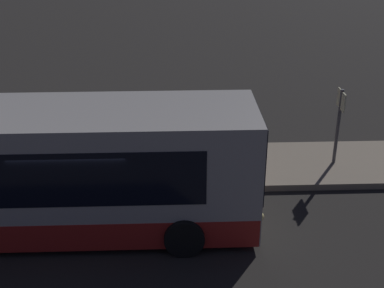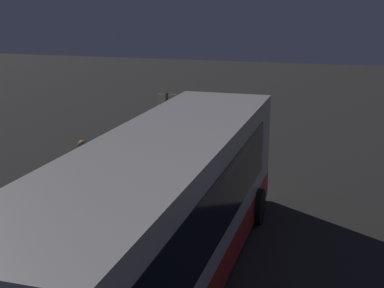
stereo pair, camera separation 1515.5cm
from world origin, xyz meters
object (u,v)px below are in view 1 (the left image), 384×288
Objects in this scene: bus_lead at (24,173)px; passenger_with_bags at (97,142)px; passenger_waiting at (161,127)px; passenger_boarding at (215,135)px; sign_post at (339,117)px; suitcase at (148,154)px.

passenger_with_bags is (1.40, 2.45, -0.35)m from bus_lead.
bus_lead is at bearing -136.51° from passenger_waiting.
passenger_boarding is 3.40m from passenger_with_bags.
passenger_with_bags is 7.00m from sign_post.
passenger_with_bags reaches higher than passenger_boarding.
passenger_waiting is at bearing -53.76° from passenger_boarding.
passenger_with_bags is at bearing -156.62° from suitcase.
passenger_boarding is at bearing 31.47° from bus_lead.
passenger_boarding is 1.67m from passenger_waiting.
bus_lead is 5.61m from passenger_boarding.
sign_post is at bearing -126.96° from passenger_with_bags.
bus_lead is 13.23× the size of suitcase.
suitcase is (-0.40, -0.40, -0.69)m from passenger_waiting.
bus_lead is 4.71m from passenger_waiting.
passenger_with_bags reaches higher than suitcase.
bus_lead is 4.78× the size of sign_post.
suitcase is at bearing -106.85° from passenger_with_bags.
sign_post is at bearing 18.77° from bus_lead.
bus_lead is at bearing -132.42° from suitcase.
bus_lead is 6.02× the size of passenger_waiting.
suitcase is 0.36× the size of sign_post.
passenger_boarding is 3.65m from sign_post.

